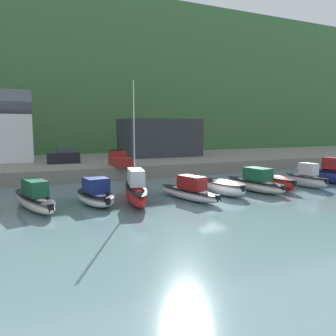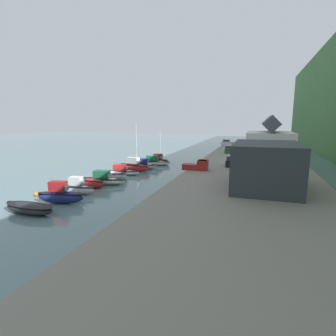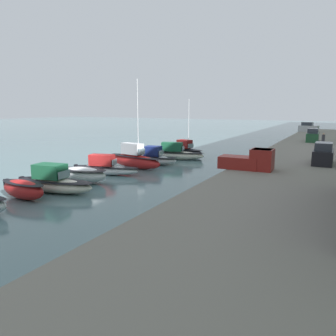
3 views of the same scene
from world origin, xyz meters
name	(u,v)px [view 2 (image 2 of 3)]	position (x,y,z in m)	size (l,w,h in m)	color
ground_plane	(114,176)	(0.00, 0.00, 0.00)	(320.00, 320.00, 0.00)	slate
quay_promenade	(248,182)	(0.00, 25.02, 0.77)	(134.28, 22.46, 1.53)	gray
harbor_clubhouse	(269,144)	(-21.10, 28.78, 5.31)	(15.21, 9.94, 10.27)	white
yacht_club_building	(265,166)	(6.16, 27.24, 4.62)	(12.47, 8.48, 6.18)	#2D3338
moored_boat_0	(159,160)	(-17.93, 2.67, 0.86)	(3.19, 6.11, 8.18)	black
moored_boat_1	(153,162)	(-14.20, 2.69, 0.85)	(3.86, 8.29, 2.36)	white
moored_boat_2	(144,165)	(-9.55, 2.27, 0.81)	(3.27, 5.99, 2.28)	white
moored_boat_3	(134,166)	(-6.34, 1.45, 1.10)	(3.10, 8.07, 10.18)	red
moored_boat_4	(121,171)	(-1.59, 0.83, 0.76)	(3.61, 7.56, 2.15)	white
moored_boat_5	(113,175)	(2.35, 1.27, 0.79)	(3.00, 5.44, 1.49)	white
moored_boat_6	(104,179)	(6.18, 1.67, 0.86)	(3.29, 7.63, 2.38)	white
moored_boat_7	(92,183)	(8.82, 1.19, 0.80)	(1.92, 4.78, 1.52)	red
moored_boat_8	(78,188)	(12.59, 1.32, 0.95)	(2.13, 5.28, 2.59)	silver
moored_boat_9	(60,195)	(17.02, 2.03, 1.10)	(2.88, 6.37, 2.95)	navy
moored_boat_10	(29,208)	(21.31, 1.22, 0.66)	(2.58, 6.98, 1.23)	black
parked_car_0	(228,150)	(-32.53, 18.52, 2.45)	(4.25, 1.92, 2.16)	#1E4C2D
parked_car_1	(227,143)	(-55.99, 15.70, 2.45)	(2.34, 4.40, 2.16)	#B7B7BC
parked_car_2	(231,162)	(-10.00, 21.28, 2.45)	(4.21, 1.83, 2.16)	black
pickup_truck_1	(198,166)	(-3.84, 15.71, 2.36)	(2.08, 4.77, 1.90)	maroon
person_on_quay	(233,153)	(-23.19, 20.55, 2.64)	(0.40, 0.40, 2.14)	#232838
dog_on_quay	(228,149)	(-38.54, 17.89, 1.99)	(0.86, 0.62, 0.68)	black
mooring_buoy_0	(137,161)	(-17.22, -3.12, 0.37)	(0.75, 0.75, 0.75)	yellow
mooring_buoy_1	(36,194)	(15.43, -3.62, 0.30)	(0.59, 0.59, 0.59)	orange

